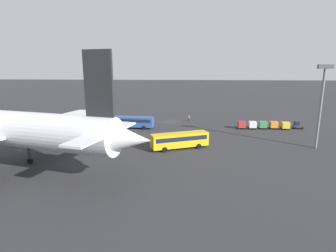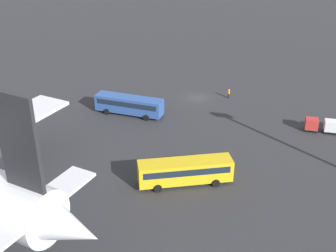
{
  "view_description": "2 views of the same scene",
  "coord_description": "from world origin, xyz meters",
  "px_view_note": "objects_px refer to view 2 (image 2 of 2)",
  "views": [
    {
      "loc": [
        -5.29,
        78.1,
        15.76
      ],
      "look_at": [
        -1.31,
        27.25,
        4.56
      ],
      "focal_mm": 28.0,
      "sensor_mm": 36.0,
      "label": 1
    },
    {
      "loc": [
        -12.59,
        70.48,
        30.04
      ],
      "look_at": [
        0.23,
        20.74,
        4.25
      ],
      "focal_mm": 45.0,
      "sensor_mm": 36.0,
      "label": 2
    }
  ],
  "objects_px": {
    "shuttle_bus_far": "(185,170)",
    "cargo_cart_red": "(312,124)",
    "shuttle_bus_near": "(129,104)",
    "cargo_cart_white": "(331,126)",
    "worker_person": "(229,94)"
  },
  "relations": [
    {
      "from": "shuttle_bus_near",
      "to": "worker_person",
      "type": "xyz_separation_m",
      "value": [
        -15.29,
        -11.22,
        -1.0
      ]
    },
    {
      "from": "shuttle_bus_near",
      "to": "cargo_cart_white",
      "type": "xyz_separation_m",
      "value": [
        -32.14,
        -1.29,
        -0.68
      ]
    },
    {
      "from": "shuttle_bus_far",
      "to": "worker_person",
      "type": "relative_size",
      "value": 6.75
    },
    {
      "from": "shuttle_bus_near",
      "to": "worker_person",
      "type": "height_order",
      "value": "shuttle_bus_near"
    },
    {
      "from": "worker_person",
      "to": "cargo_cart_white",
      "type": "height_order",
      "value": "cargo_cart_white"
    },
    {
      "from": "cargo_cart_white",
      "to": "cargo_cart_red",
      "type": "height_order",
      "value": "same"
    },
    {
      "from": "shuttle_bus_near",
      "to": "shuttle_bus_far",
      "type": "distance_m",
      "value": 22.11
    },
    {
      "from": "worker_person",
      "to": "cargo_cart_red",
      "type": "relative_size",
      "value": 0.84
    },
    {
      "from": "cargo_cart_red",
      "to": "shuttle_bus_near",
      "type": "bearing_deg",
      "value": 2.51
    },
    {
      "from": "shuttle_bus_far",
      "to": "cargo_cart_red",
      "type": "height_order",
      "value": "shuttle_bus_far"
    },
    {
      "from": "shuttle_bus_near",
      "to": "shuttle_bus_far",
      "type": "relative_size",
      "value": 1.0
    },
    {
      "from": "shuttle_bus_far",
      "to": "cargo_cart_white",
      "type": "bearing_deg",
      "value": -158.21
    },
    {
      "from": "shuttle_bus_far",
      "to": "cargo_cart_white",
      "type": "relative_size",
      "value": 5.7
    },
    {
      "from": "shuttle_bus_near",
      "to": "shuttle_bus_far",
      "type": "xyz_separation_m",
      "value": [
        -13.43,
        17.56,
        0.03
      ]
    },
    {
      "from": "shuttle_bus_near",
      "to": "cargo_cart_red",
      "type": "xyz_separation_m",
      "value": [
        -29.31,
        -1.29,
        -0.68
      ]
    }
  ]
}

